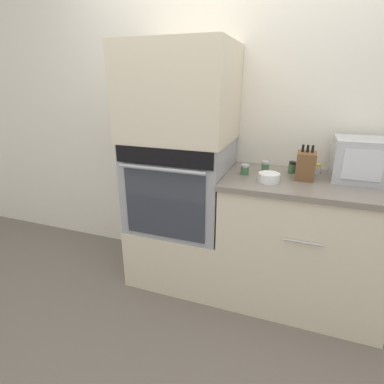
{
  "coord_description": "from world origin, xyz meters",
  "views": [
    {
      "loc": [
        0.43,
        -1.65,
        1.5
      ],
      "look_at": [
        -0.24,
        0.21,
        0.76
      ],
      "focal_mm": 28.0,
      "sensor_mm": 36.0,
      "label": 1
    }
  ],
  "objects_px": {
    "knife_block": "(306,165)",
    "condiment_jar_far": "(265,167)",
    "wall_oven": "(181,184)",
    "microwave": "(363,160)",
    "condiment_jar_back": "(317,169)",
    "bowl": "(269,178)",
    "condiment_jar_near": "(292,167)",
    "condiment_jar_mid": "(245,169)"
  },
  "relations": [
    {
      "from": "knife_block",
      "to": "condiment_jar_far",
      "type": "distance_m",
      "value": 0.27
    },
    {
      "from": "wall_oven",
      "to": "knife_block",
      "type": "height_order",
      "value": "knife_block"
    },
    {
      "from": "microwave",
      "to": "knife_block",
      "type": "distance_m",
      "value": 0.34
    },
    {
      "from": "wall_oven",
      "to": "condiment_jar_back",
      "type": "relative_size",
      "value": 10.31
    },
    {
      "from": "condiment_jar_far",
      "to": "bowl",
      "type": "bearing_deg",
      "value": -77.03
    },
    {
      "from": "knife_block",
      "to": "condiment_jar_far",
      "type": "relative_size",
      "value": 2.92
    },
    {
      "from": "knife_block",
      "to": "condiment_jar_near",
      "type": "relative_size",
      "value": 2.73
    },
    {
      "from": "bowl",
      "to": "condiment_jar_back",
      "type": "xyz_separation_m",
      "value": [
        0.28,
        0.3,
        0.0
      ]
    },
    {
      "from": "microwave",
      "to": "condiment_jar_mid",
      "type": "xyz_separation_m",
      "value": [
        -0.7,
        -0.11,
        -0.1
      ]
    },
    {
      "from": "knife_block",
      "to": "bowl",
      "type": "xyz_separation_m",
      "value": [
        -0.21,
        -0.14,
        -0.06
      ]
    },
    {
      "from": "knife_block",
      "to": "condiment_jar_near",
      "type": "height_order",
      "value": "knife_block"
    },
    {
      "from": "condiment_jar_back",
      "to": "knife_block",
      "type": "bearing_deg",
      "value": -116.59
    },
    {
      "from": "condiment_jar_mid",
      "to": "condiment_jar_far",
      "type": "height_order",
      "value": "condiment_jar_far"
    },
    {
      "from": "condiment_jar_near",
      "to": "condiment_jar_back",
      "type": "bearing_deg",
      "value": 16.72
    },
    {
      "from": "wall_oven",
      "to": "condiment_jar_back",
      "type": "xyz_separation_m",
      "value": [
        0.92,
        0.18,
        0.16
      ]
    },
    {
      "from": "wall_oven",
      "to": "knife_block",
      "type": "xyz_separation_m",
      "value": [
        0.85,
        0.03,
        0.21
      ]
    },
    {
      "from": "bowl",
      "to": "condiment_jar_near",
      "type": "xyz_separation_m",
      "value": [
        0.13,
        0.25,
        0.01
      ]
    },
    {
      "from": "wall_oven",
      "to": "condiment_jar_mid",
      "type": "xyz_separation_m",
      "value": [
        0.47,
        -0.0,
        0.16
      ]
    },
    {
      "from": "knife_block",
      "to": "condiment_jar_mid",
      "type": "distance_m",
      "value": 0.38
    },
    {
      "from": "knife_block",
      "to": "bowl",
      "type": "height_order",
      "value": "knife_block"
    },
    {
      "from": "wall_oven",
      "to": "condiment_jar_near",
      "type": "distance_m",
      "value": 0.79
    },
    {
      "from": "condiment_jar_far",
      "to": "wall_oven",
      "type": "bearing_deg",
      "value": -170.73
    },
    {
      "from": "wall_oven",
      "to": "condiment_jar_near",
      "type": "relative_size",
      "value": 8.63
    },
    {
      "from": "wall_oven",
      "to": "microwave",
      "type": "bearing_deg",
      "value": 5.32
    },
    {
      "from": "bowl",
      "to": "knife_block",
      "type": "bearing_deg",
      "value": 34.67
    },
    {
      "from": "microwave",
      "to": "condiment_jar_near",
      "type": "height_order",
      "value": "microwave"
    },
    {
      "from": "condiment_jar_back",
      "to": "wall_oven",
      "type": "bearing_deg",
      "value": -168.92
    },
    {
      "from": "microwave",
      "to": "condiment_jar_near",
      "type": "relative_size",
      "value": 4.32
    },
    {
      "from": "wall_oven",
      "to": "condiment_jar_mid",
      "type": "relative_size",
      "value": 10.24
    },
    {
      "from": "bowl",
      "to": "condiment_jar_far",
      "type": "relative_size",
      "value": 1.77
    },
    {
      "from": "condiment_jar_mid",
      "to": "condiment_jar_far",
      "type": "relative_size",
      "value": 0.9
    },
    {
      "from": "knife_block",
      "to": "condiment_jar_near",
      "type": "distance_m",
      "value": 0.14
    },
    {
      "from": "wall_oven",
      "to": "condiment_jar_back",
      "type": "distance_m",
      "value": 0.95
    },
    {
      "from": "bowl",
      "to": "condiment_jar_mid",
      "type": "xyz_separation_m",
      "value": [
        -0.17,
        0.11,
        0.0
      ]
    },
    {
      "from": "condiment_jar_back",
      "to": "condiment_jar_mid",
      "type": "bearing_deg",
      "value": -157.94
    },
    {
      "from": "microwave",
      "to": "condiment_jar_back",
      "type": "relative_size",
      "value": 5.16
    },
    {
      "from": "knife_block",
      "to": "condiment_jar_far",
      "type": "height_order",
      "value": "knife_block"
    },
    {
      "from": "bowl",
      "to": "condiment_jar_mid",
      "type": "bearing_deg",
      "value": 146.5
    },
    {
      "from": "microwave",
      "to": "condiment_jar_back",
      "type": "height_order",
      "value": "microwave"
    },
    {
      "from": "knife_block",
      "to": "condiment_jar_mid",
      "type": "bearing_deg",
      "value": -175.5
    },
    {
      "from": "condiment_jar_near",
      "to": "condiment_jar_back",
      "type": "xyz_separation_m",
      "value": [
        0.16,
        0.05,
        -0.01
      ]
    },
    {
      "from": "wall_oven",
      "to": "condiment_jar_back",
      "type": "height_order",
      "value": "wall_oven"
    }
  ]
}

